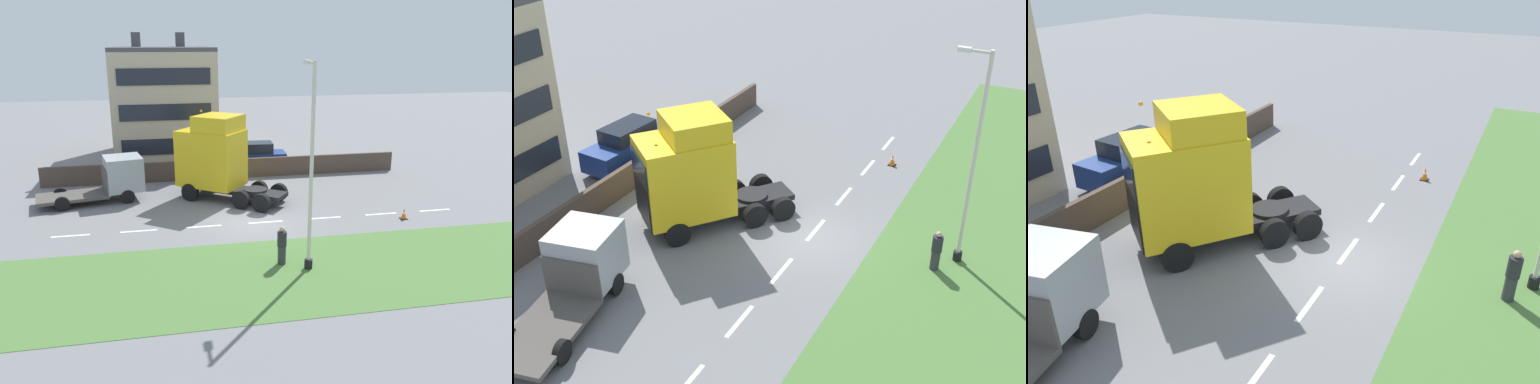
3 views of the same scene
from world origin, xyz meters
The scene contains 10 objects.
ground_plane centered at (0.00, 0.00, 0.00)m, with size 120.00×120.00×0.00m, color slate.
grass_verge centered at (-6.00, 0.00, 0.01)m, with size 7.00×44.00×0.01m.
lane_markings centered at (0.00, -0.70, 0.00)m, with size 0.16×21.00×0.00m.
boundary_wall centered at (9.00, 0.00, 0.66)m, with size 0.25×24.00×1.32m.
lorry_cab centered at (4.71, 1.29, 2.47)m, with size 5.79×6.40×5.08m.
flatbed_truck centered at (5.52, 7.10, 1.35)m, with size 3.28×6.23×2.54m.
parked_car centered at (10.77, -2.15, 1.00)m, with size 2.20×4.82×2.05m.
lamp_post centered at (-5.65, -1.23, 3.85)m, with size 1.29×0.33×8.29m.
pedestrian centered at (-5.07, -0.27, 0.81)m, with size 0.39×0.39×1.67m.
traffic_cone_lead centered at (-0.97, -7.92, 0.28)m, with size 0.36×0.36×0.58m.
Camera 2 is at (-8.58, 20.13, 14.43)m, focal length 45.00 mm.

